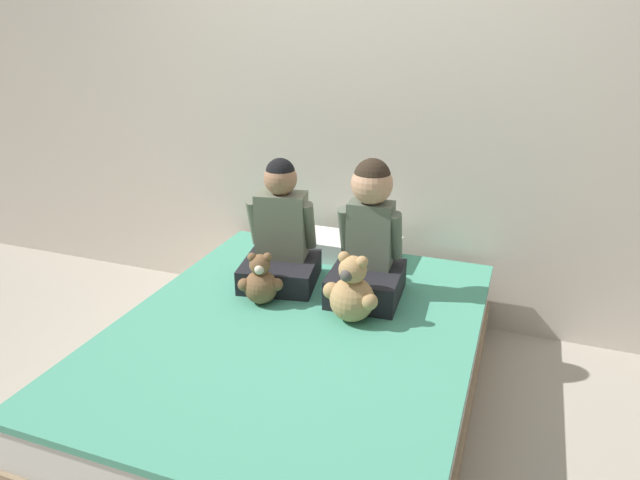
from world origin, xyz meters
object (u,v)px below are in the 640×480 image
object	(u,v)px
teddy_bear_held_by_right_child	(352,293)
bed	(296,366)
pillow_at_headboard	(349,248)
teddy_bear_held_by_left_child	(261,282)
child_on_right	(369,241)
child_on_left	(281,236)

from	to	relation	value
teddy_bear_held_by_right_child	bed	bearing A→B (deg)	-135.64
bed	teddy_bear_held_by_right_child	bearing A→B (deg)	31.91
bed	pillow_at_headboard	bearing A→B (deg)	90.00
teddy_bear_held_by_left_child	pillow_at_headboard	distance (m)	0.68
bed	teddy_bear_held_by_left_child	world-z (taller)	teddy_bear_held_by_left_child
bed	child_on_right	distance (m)	0.66
bed	teddy_bear_held_by_right_child	xyz separation A→B (m)	(0.21, 0.13, 0.34)
child_on_left	teddy_bear_held_by_left_child	bearing A→B (deg)	-98.94
teddy_bear_held_by_left_child	pillow_at_headboard	xyz separation A→B (m)	(0.23, 0.63, -0.05)
teddy_bear_held_by_left_child	pillow_at_headboard	size ratio (longest dim) A/B	0.46
child_on_left	teddy_bear_held_by_left_child	distance (m)	0.28
teddy_bear_held_by_left_child	teddy_bear_held_by_right_child	distance (m)	0.44
teddy_bear_held_by_right_child	pillow_at_headboard	world-z (taller)	teddy_bear_held_by_right_child
bed	child_on_right	bearing A→B (deg)	61.57
child_on_left	teddy_bear_held_by_left_child	world-z (taller)	child_on_left
teddy_bear_held_by_right_child	pillow_at_headboard	bearing A→B (deg)	120.76
child_on_right	child_on_left	bearing A→B (deg)	176.83
teddy_bear_held_by_left_child	bed	bearing A→B (deg)	-52.20
child_on_left	teddy_bear_held_by_right_child	xyz separation A→B (m)	(0.45, -0.26, -0.11)
teddy_bear_held_by_right_child	pillow_at_headboard	xyz separation A→B (m)	(-0.21, 0.64, -0.08)
bed	pillow_at_headboard	world-z (taller)	pillow_at_headboard
teddy_bear_held_by_left_child	child_on_right	bearing A→B (deg)	8.81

